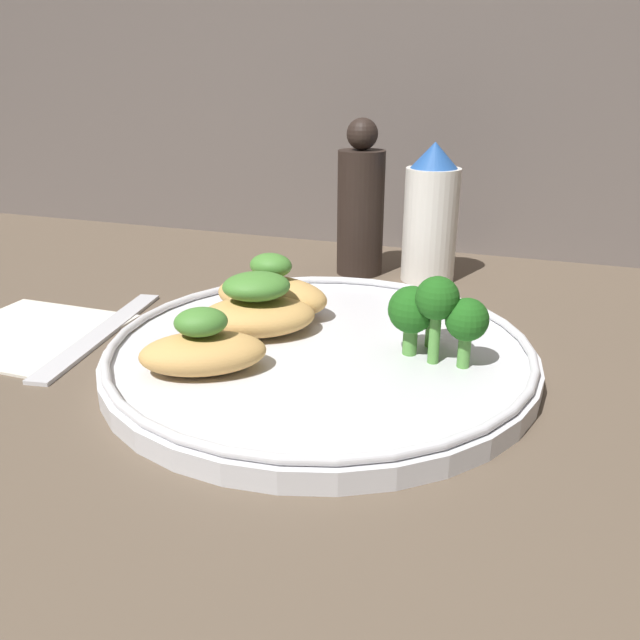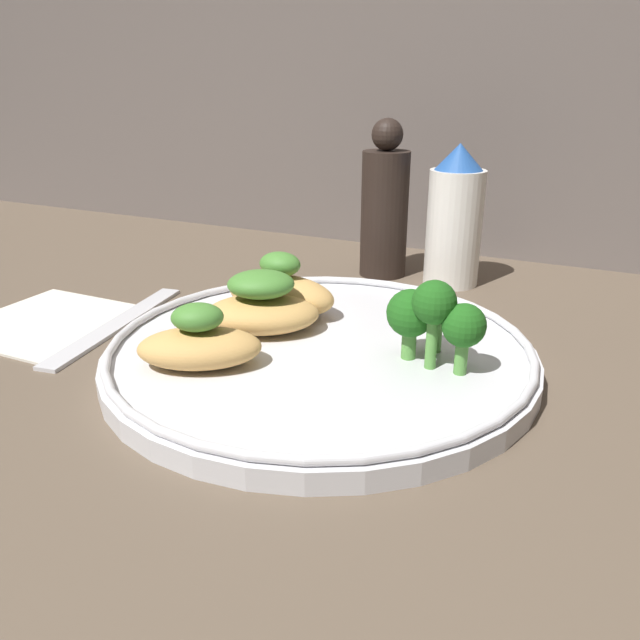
{
  "view_description": "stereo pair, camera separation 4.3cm",
  "coord_description": "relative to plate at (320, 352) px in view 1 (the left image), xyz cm",
  "views": [
    {
      "loc": [
        13.24,
        -37.97,
        19.24
      ],
      "look_at": [
        0.0,
        0.0,
        3.4
      ],
      "focal_mm": 35.0,
      "sensor_mm": 36.0,
      "label": 1
    },
    {
      "loc": [
        17.23,
        -36.33,
        19.24
      ],
      "look_at": [
        0.0,
        0.0,
        3.4
      ],
      "focal_mm": 35.0,
      "sensor_mm": 36.0,
      "label": 2
    }
  ],
  "objects": [
    {
      "name": "ground_plane",
      "position": [
        0.0,
        0.0,
        -1.49
      ],
      "size": [
        180.0,
        180.0,
        1.0
      ],
      "primitive_type": "cube",
      "color": "brown"
    },
    {
      "name": "plate",
      "position": [
        0.0,
        0.0,
        0.0
      ],
      "size": [
        30.12,
        30.12,
        2.0
      ],
      "color": "silver",
      "rests_on": "ground_plane"
    },
    {
      "name": "grilled_meat_front",
      "position": [
        -5.77,
        -6.15,
        1.98
      ],
      "size": [
        9.31,
        7.89,
        4.3
      ],
      "color": "tan",
      "rests_on": "plate"
    },
    {
      "name": "grilled_meat_middle",
      "position": [
        -5.12,
        0.76,
        2.29
      ],
      "size": [
        10.05,
        8.78,
        4.65
      ],
      "color": "tan",
      "rests_on": "plate"
    },
    {
      "name": "grilled_meat_back",
      "position": [
        -5.66,
        4.63,
        2.26
      ],
      "size": [
        9.35,
        5.05,
        5.03
      ],
      "color": "tan",
      "rests_on": "plate"
    },
    {
      "name": "broccoli_bunch",
      "position": [
        7.71,
        0.84,
        3.82
      ],
      "size": [
        6.73,
        5.63,
        5.96
      ],
      "color": "#569942",
      "rests_on": "plate"
    },
    {
      "name": "sauce_bottle",
      "position": [
        3.63,
        22.36,
        5.45
      ],
      "size": [
        5.27,
        5.27,
        13.46
      ],
      "color": "white",
      "rests_on": "ground_plane"
    },
    {
      "name": "pepper_grinder",
      "position": [
        -3.47,
        22.36,
        5.94
      ],
      "size": [
        4.71,
        4.71,
        15.47
      ],
      "color": "black",
      "rests_on": "ground_plane"
    },
    {
      "name": "fork",
      "position": [
        -18.17,
        -0.55,
        -0.69
      ],
      "size": [
        4.59,
        17.94,
        0.6
      ],
      "color": "silver",
      "rests_on": "ground_plane"
    },
    {
      "name": "napkin",
      "position": [
        -23.74,
        -2.54,
        -0.79
      ],
      "size": [
        12.5,
        12.5,
        0.4
      ],
      "color": "silver",
      "rests_on": "ground_plane"
    }
  ]
}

